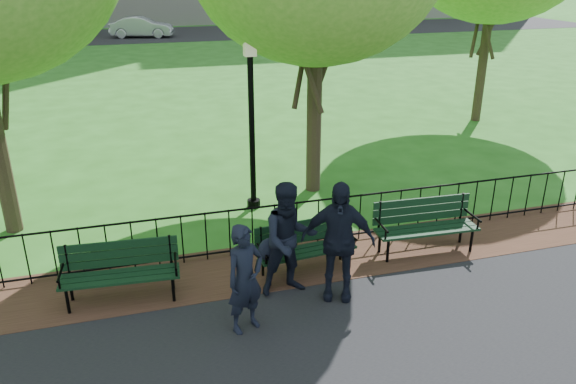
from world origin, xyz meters
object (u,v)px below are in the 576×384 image
object	(u,v)px
park_bench_main	(292,245)
park_bench_left_a	(120,266)
park_bench_right_a	(425,220)
taxi	(59,26)
sedan_silver	(142,27)
person_mid	(289,239)
sedan_dark	(341,19)
lamppost	(252,118)
person_right	(338,241)
person_left	(245,279)

from	to	relation	value
park_bench_main	park_bench_left_a	xyz separation A→B (m)	(-2.65, 0.08, 0.00)
park_bench_right_a	taxi	distance (m)	35.01
sedan_silver	park_bench_right_a	bearing A→B (deg)	-161.02
person_mid	sedan_dark	size ratio (longest dim) A/B	0.32
park_bench_left_a	lamppost	bearing A→B (deg)	50.37
sedan_silver	sedan_dark	xyz separation A→B (m)	(14.40, 0.32, 0.12)
park_bench_left_a	person_right	size ratio (longest dim) A/B	0.94
park_bench_left_a	sedan_dark	world-z (taller)	sedan_dark
person_left	sedan_silver	distance (m)	33.73
park_bench_left_a	person_mid	world-z (taller)	person_mid
taxi	person_left	bearing A→B (deg)	177.51
park_bench_main	lamppost	world-z (taller)	lamppost
park_bench_main	sedan_dark	xyz separation A→B (m)	(13.67, 32.85, 0.25)
lamppost	person_mid	distance (m)	3.49
person_right	park_bench_left_a	bearing A→B (deg)	-172.91
person_mid	person_right	distance (m)	0.72
person_right	sedan_dark	bearing A→B (deg)	91.07
sedan_dark	taxi	bearing A→B (deg)	64.18
lamppost	person_mid	xyz separation A→B (m)	(-0.21, -3.33, -1.00)
park_bench_right_a	taxi	world-z (taller)	taxi
park_bench_right_a	sedan_dark	distance (m)	34.53
park_bench_right_a	person_right	distance (m)	2.25
taxi	sedan_silver	distance (m)	5.55
sedan_silver	lamppost	bearing A→B (deg)	-165.19
person_mid	sedan_dark	bearing A→B (deg)	64.96
person_mid	sedan_silver	world-z (taller)	person_mid
taxi	park_bench_right_a	bearing A→B (deg)	-176.51
lamppost	taxi	distance (m)	31.87
person_right	sedan_silver	distance (m)	33.33
lamppost	sedan_dark	xyz separation A→B (m)	(13.63, 29.98, -1.10)
park_bench_right_a	lamppost	xyz separation A→B (m)	(-2.44, 2.69, 1.32)
lamppost	person_right	bearing A→B (deg)	-83.17
sedan_dark	park_bench_left_a	bearing A→B (deg)	131.45
person_mid	person_right	xyz separation A→B (m)	(0.65, -0.32, 0.04)
park_bench_left_a	taxi	world-z (taller)	taxi
park_bench_main	sedan_dark	world-z (taller)	sedan_dark
person_mid	person_right	world-z (taller)	person_right
park_bench_main	person_right	distance (m)	0.99
lamppost	person_left	bearing A→B (deg)	-104.49
park_bench_right_a	sedan_dark	size ratio (longest dim) A/B	0.33
park_bench_left_a	lamppost	distance (m)	4.10
person_left	person_right	xyz separation A→B (m)	(1.49, 0.42, 0.15)
park_bench_right_a	park_bench_main	bearing A→B (deg)	-173.10
park_bench_right_a	taxi	size ratio (longest dim) A/B	0.41
person_left	person_right	size ratio (longest dim) A/B	0.84
lamppost	person_right	distance (m)	3.80
lamppost	person_right	size ratio (longest dim) A/B	1.88
person_left	person_right	bearing A→B (deg)	-8.20
park_bench_right_a	person_right	bearing A→B (deg)	-151.54
sedan_silver	park_bench_left_a	bearing A→B (deg)	-170.06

